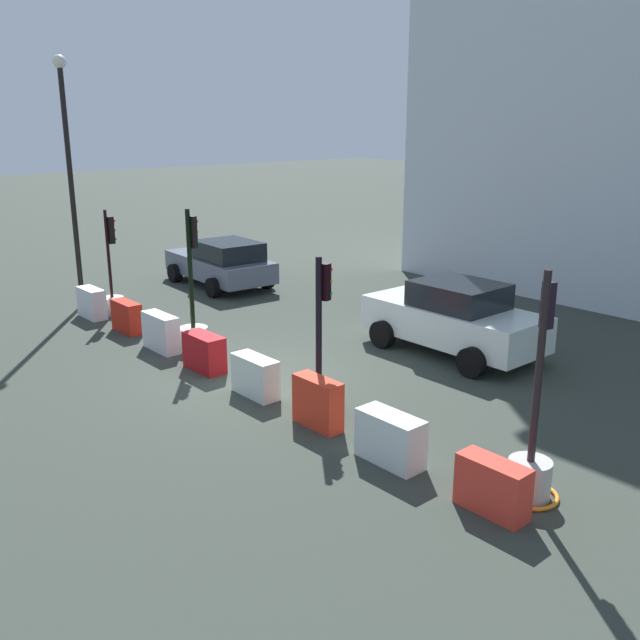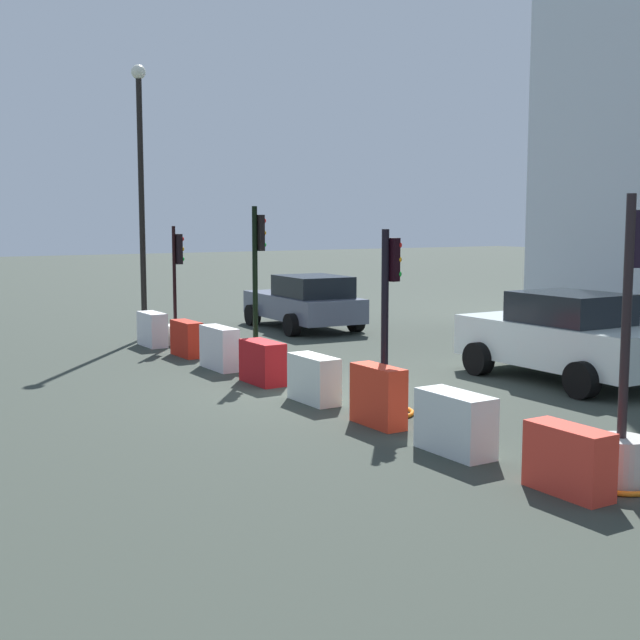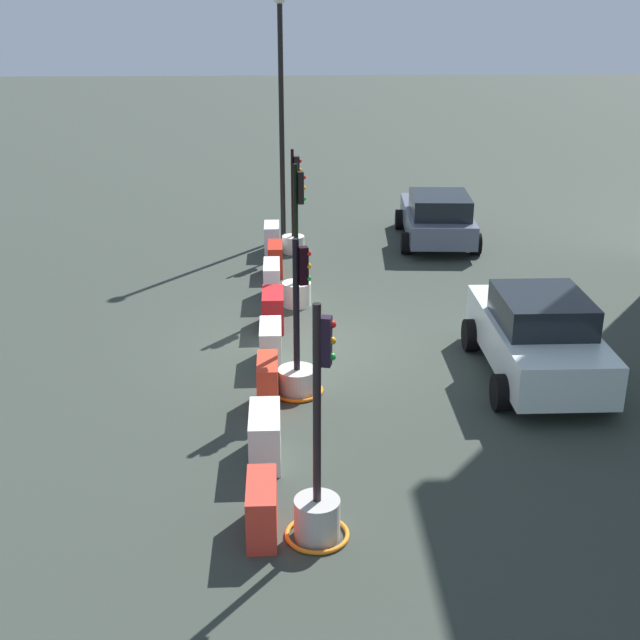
{
  "view_description": "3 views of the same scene",
  "coord_description": "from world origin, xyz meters",
  "px_view_note": "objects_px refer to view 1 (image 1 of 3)",
  "views": [
    {
      "loc": [
        11.52,
        -8.23,
        5.27
      ],
      "look_at": [
        1.66,
        0.27,
        1.52
      ],
      "focal_mm": 39.43,
      "sensor_mm": 36.0,
      "label": 1
    },
    {
      "loc": [
        13.01,
        -7.96,
        3.06
      ],
      "look_at": [
        0.17,
        -0.19,
        1.28
      ],
      "focal_mm": 47.87,
      "sensor_mm": 36.0,
      "label": 2
    },
    {
      "loc": [
        16.08,
        -0.37,
        6.85
      ],
      "look_at": [
        1.26,
        0.2,
        1.02
      ],
      "focal_mm": 47.05,
      "sensor_mm": 36.0,
      "label": 3
    }
  ],
  "objects_px": {
    "construction_barrier_2": "(161,332)",
    "construction_barrier_5": "(318,403)",
    "construction_barrier_7": "(493,487)",
    "traffic_light_1": "(193,326)",
    "traffic_light_2": "(319,386)",
    "car_grey_saloon": "(222,263)",
    "traffic_light_0": "(112,294)",
    "traffic_light_3": "(531,462)",
    "construction_barrier_0": "(92,303)",
    "construction_barrier_4": "(255,376)",
    "street_lamp_post": "(69,160)",
    "construction_barrier_1": "(127,317)",
    "construction_barrier_3": "(204,352)",
    "construction_barrier_6": "(390,439)",
    "car_white_van": "(454,318)"
  },
  "relations": [
    {
      "from": "construction_barrier_2",
      "to": "construction_barrier_5",
      "type": "bearing_deg",
      "value": 0.13
    },
    {
      "from": "construction_barrier_2",
      "to": "car_white_van",
      "type": "bearing_deg",
      "value": 47.73
    },
    {
      "from": "construction_barrier_7",
      "to": "construction_barrier_3",
      "type": "bearing_deg",
      "value": 179.65
    },
    {
      "from": "construction_barrier_3",
      "to": "construction_barrier_0",
      "type": "bearing_deg",
      "value": -178.89
    },
    {
      "from": "traffic_light_2",
      "to": "traffic_light_3",
      "type": "xyz_separation_m",
      "value": [
        4.39,
        0.21,
        0.08
      ]
    },
    {
      "from": "traffic_light_3",
      "to": "construction_barrier_1",
      "type": "bearing_deg",
      "value": -176.53
    },
    {
      "from": "construction_barrier_0",
      "to": "construction_barrier_6",
      "type": "relative_size",
      "value": 0.9
    },
    {
      "from": "construction_barrier_0",
      "to": "car_grey_saloon",
      "type": "distance_m",
      "value": 4.87
    },
    {
      "from": "traffic_light_2",
      "to": "construction_barrier_3",
      "type": "height_order",
      "value": "traffic_light_2"
    },
    {
      "from": "traffic_light_0",
      "to": "traffic_light_2",
      "type": "xyz_separation_m",
      "value": [
        8.84,
        -0.01,
        -0.1
      ]
    },
    {
      "from": "construction_barrier_0",
      "to": "construction_barrier_4",
      "type": "xyz_separation_m",
      "value": [
        7.51,
        0.09,
        -0.01
      ]
    },
    {
      "from": "traffic_light_3",
      "to": "construction_barrier_7",
      "type": "height_order",
      "value": "traffic_light_3"
    },
    {
      "from": "traffic_light_0",
      "to": "traffic_light_2",
      "type": "bearing_deg",
      "value": -0.08
    },
    {
      "from": "construction_barrier_1",
      "to": "construction_barrier_7",
      "type": "height_order",
      "value": "construction_barrier_1"
    },
    {
      "from": "traffic_light_1",
      "to": "construction_barrier_2",
      "type": "relative_size",
      "value": 2.89
    },
    {
      "from": "traffic_light_0",
      "to": "construction_barrier_6",
      "type": "height_order",
      "value": "traffic_light_0"
    },
    {
      "from": "traffic_light_1",
      "to": "construction_barrier_0",
      "type": "xyz_separation_m",
      "value": [
        -4.27,
        -0.64,
        -0.18
      ]
    },
    {
      "from": "traffic_light_3",
      "to": "construction_barrier_2",
      "type": "relative_size",
      "value": 2.91
    },
    {
      "from": "traffic_light_3",
      "to": "construction_barrier_4",
      "type": "distance_m",
      "value": 5.76
    },
    {
      "from": "construction_barrier_3",
      "to": "construction_barrier_7",
      "type": "distance_m",
      "value": 7.52
    },
    {
      "from": "construction_barrier_3",
      "to": "car_grey_saloon",
      "type": "relative_size",
      "value": 0.25
    },
    {
      "from": "construction_barrier_5",
      "to": "construction_barrier_6",
      "type": "bearing_deg",
      "value": -0.33
    },
    {
      "from": "construction_barrier_0",
      "to": "street_lamp_post",
      "type": "height_order",
      "value": "street_lamp_post"
    },
    {
      "from": "traffic_light_2",
      "to": "traffic_light_3",
      "type": "distance_m",
      "value": 4.39
    },
    {
      "from": "construction_barrier_4",
      "to": "street_lamp_post",
      "type": "distance_m",
      "value": 9.7
    },
    {
      "from": "construction_barrier_0",
      "to": "street_lamp_post",
      "type": "distance_m",
      "value": 4.01
    },
    {
      "from": "street_lamp_post",
      "to": "construction_barrier_6",
      "type": "bearing_deg",
      "value": -1.16
    },
    {
      "from": "traffic_light_3",
      "to": "construction_barrier_0",
      "type": "relative_size",
      "value": 3.25
    },
    {
      "from": "construction_barrier_3",
      "to": "construction_barrier_6",
      "type": "relative_size",
      "value": 0.93
    },
    {
      "from": "traffic_light_1",
      "to": "construction_barrier_7",
      "type": "relative_size",
      "value": 3.21
    },
    {
      "from": "construction_barrier_0",
      "to": "construction_barrier_1",
      "type": "xyz_separation_m",
      "value": [
        1.87,
        0.12,
        -0.01
      ]
    },
    {
      "from": "traffic_light_1",
      "to": "car_grey_saloon",
      "type": "height_order",
      "value": "traffic_light_1"
    },
    {
      "from": "traffic_light_0",
      "to": "traffic_light_3",
      "type": "bearing_deg",
      "value": 0.85
    },
    {
      "from": "construction_barrier_4",
      "to": "construction_barrier_5",
      "type": "distance_m",
      "value": 1.91
    },
    {
      "from": "construction_barrier_7",
      "to": "construction_barrier_1",
      "type": "bearing_deg",
      "value": 179.71
    },
    {
      "from": "street_lamp_post",
      "to": "traffic_light_1",
      "type": "bearing_deg",
      "value": 3.3
    },
    {
      "from": "construction_barrier_2",
      "to": "street_lamp_post",
      "type": "xyz_separation_m",
      "value": [
        -5.21,
        0.26,
        3.71
      ]
    },
    {
      "from": "traffic_light_0",
      "to": "traffic_light_2",
      "type": "distance_m",
      "value": 8.84
    },
    {
      "from": "traffic_light_3",
      "to": "construction_barrier_5",
      "type": "height_order",
      "value": "traffic_light_3"
    },
    {
      "from": "construction_barrier_5",
      "to": "construction_barrier_7",
      "type": "bearing_deg",
      "value": -0.11
    },
    {
      "from": "traffic_light_0",
      "to": "construction_barrier_0",
      "type": "distance_m",
      "value": 0.63
    },
    {
      "from": "traffic_light_0",
      "to": "construction_barrier_4",
      "type": "distance_m",
      "value": 7.53
    },
    {
      "from": "traffic_light_1",
      "to": "traffic_light_2",
      "type": "height_order",
      "value": "traffic_light_1"
    },
    {
      "from": "construction_barrier_2",
      "to": "traffic_light_3",
      "type": "bearing_deg",
      "value": 4.54
    },
    {
      "from": "construction_barrier_1",
      "to": "car_white_van",
      "type": "xyz_separation_m",
      "value": [
        6.49,
        4.99,
        0.45
      ]
    },
    {
      "from": "construction_barrier_6",
      "to": "car_white_van",
      "type": "bearing_deg",
      "value": 119.16
    },
    {
      "from": "construction_barrier_1",
      "to": "construction_barrier_5",
      "type": "relative_size",
      "value": 1.04
    },
    {
      "from": "traffic_light_3",
      "to": "street_lamp_post",
      "type": "relative_size",
      "value": 0.49
    },
    {
      "from": "traffic_light_1",
      "to": "construction_barrier_4",
      "type": "height_order",
      "value": "traffic_light_1"
    },
    {
      "from": "construction_barrier_5",
      "to": "car_grey_saloon",
      "type": "height_order",
      "value": "car_grey_saloon"
    }
  ]
}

